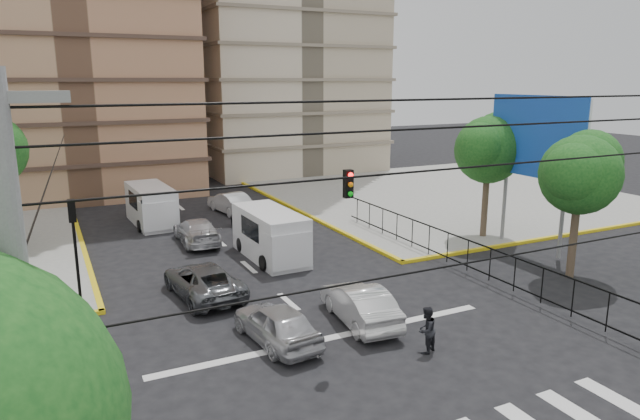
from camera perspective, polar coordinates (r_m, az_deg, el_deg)
ground at (r=19.93m, az=2.65°, el=-14.00°), size 160.00×160.00×0.00m
sidewalk_ne at (r=46.50m, az=12.46°, el=1.53°), size 26.00×26.00×0.15m
stop_line at (r=20.88m, az=1.02°, el=-12.66°), size 13.00×0.40×0.01m
park_fence at (r=28.17m, az=14.45°, el=-6.18°), size 0.10×22.50×1.66m
billboard at (r=31.71m, az=20.87°, el=6.61°), size 0.36×6.20×8.10m
tree_park_a at (r=28.20m, az=24.67°, el=3.57°), size 4.41×3.60×6.83m
tree_park_c at (r=33.65m, az=16.61°, el=6.10°), size 4.65×3.80×7.25m
traffic_light_nw at (r=24.09m, az=-23.36°, el=-2.36°), size 0.28×0.22×4.40m
traffic_light_hanging at (r=16.33m, az=6.30°, el=1.83°), size 18.00×9.12×0.92m
van_right_lane at (r=29.14m, az=-4.78°, el=-2.66°), size 2.32×5.59×2.49m
van_left_lane at (r=37.46m, az=-16.46°, el=0.33°), size 2.43×5.57×2.46m
car_silver_front_left at (r=20.32m, az=-4.36°, el=-11.23°), size 2.17×4.40×1.44m
car_white_front_right at (r=21.87m, az=4.00°, el=-9.36°), size 2.00×4.62×1.48m
car_grey_mid_left at (r=24.84m, az=-11.60°, el=-6.93°), size 2.78×5.23×1.40m
car_silver_rear_left at (r=32.80m, az=-12.23°, el=-2.07°), size 2.12×4.91×1.41m
car_darkgrey_mid_right at (r=34.79m, az=-6.80°, el=-0.90°), size 2.08×4.58×1.52m
car_white_rear_right at (r=39.82m, az=-8.97°, el=0.75°), size 2.18×4.62×1.46m
pedestrian_crosswalk at (r=19.88m, az=10.58°, el=-11.70°), size 0.97×0.89×1.62m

